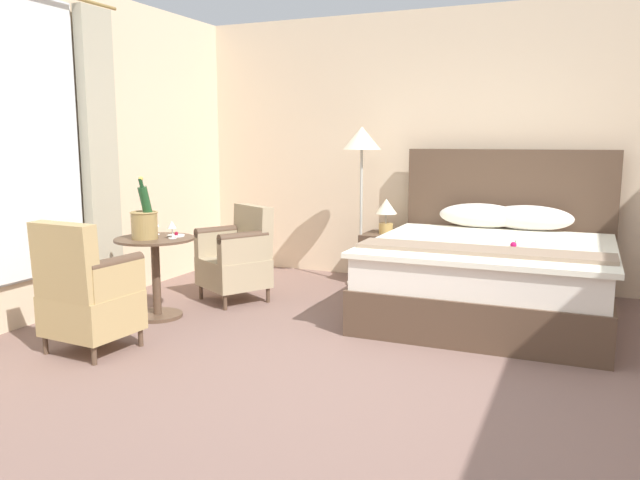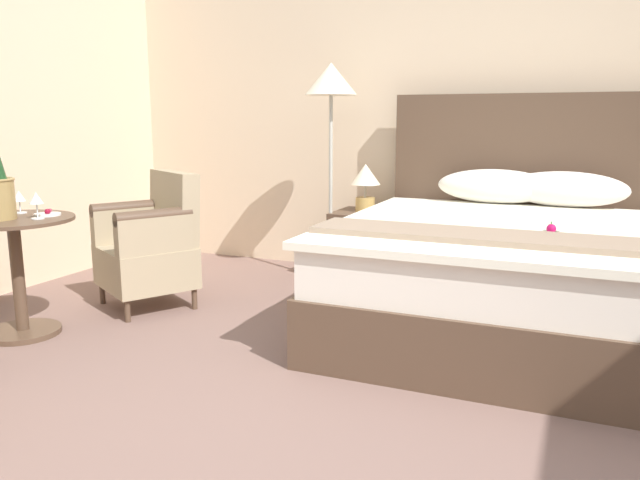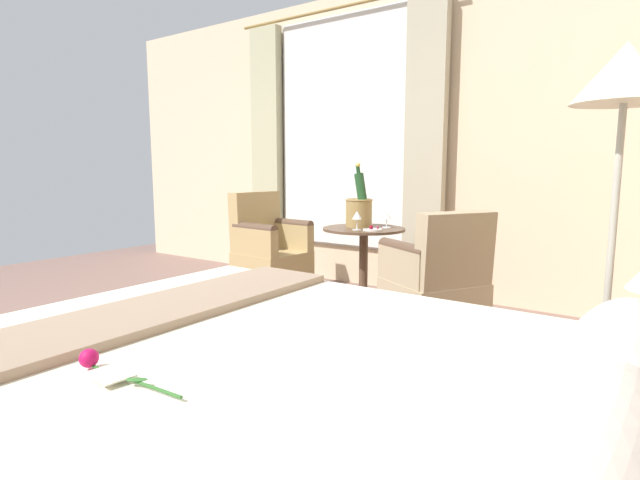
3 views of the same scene
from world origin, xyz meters
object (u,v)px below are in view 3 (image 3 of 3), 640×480
at_px(side_table_round, 363,262).
at_px(wine_glass_near_edge, 387,216).
at_px(floor_lamp_brass, 623,105).
at_px(armchair_by_window, 437,281).
at_px(wine_glass_near_bucket, 357,216).
at_px(snack_plate, 372,229).
at_px(champagne_bucket, 359,209).
at_px(armchair_facing_bed, 269,251).

bearing_deg(side_table_round, wine_glass_near_edge, 125.28).
relative_size(floor_lamp_brass, armchair_by_window, 1.83).
bearing_deg(wine_glass_near_edge, wine_glass_near_bucket, -23.97).
relative_size(snack_plate, armchair_by_window, 0.17).
xyz_separation_m(champagne_bucket, armchair_by_window, (0.37, 0.83, -0.42)).
height_order(champagne_bucket, snack_plate, champagne_bucket).
bearing_deg(armchair_facing_bed, wine_glass_near_bucket, 87.25).
distance_m(floor_lamp_brass, armchair_by_window, 1.67).
xyz_separation_m(champagne_bucket, armchair_facing_bed, (0.15, -0.84, -0.41)).
distance_m(floor_lamp_brass, champagne_bucket, 2.31).
distance_m(wine_glass_near_bucket, wine_glass_near_edge, 0.29).
distance_m(floor_lamp_brass, wine_glass_near_edge, 2.19).
distance_m(floor_lamp_brass, wine_glass_near_bucket, 2.14).
height_order(champagne_bucket, armchair_facing_bed, champagne_bucket).
bearing_deg(floor_lamp_brass, champagne_bucket, -122.78).
distance_m(side_table_round, wine_glass_near_bucket, 0.41).
xyz_separation_m(side_table_round, armchair_facing_bed, (0.11, -0.91, 0.02)).
relative_size(wine_glass_near_edge, snack_plate, 0.90).
relative_size(side_table_round, wine_glass_near_edge, 5.16).
relative_size(side_table_round, snack_plate, 4.62).
height_order(side_table_round, armchair_facing_bed, armchair_facing_bed).
bearing_deg(side_table_round, floor_lamp_brass, 57.11).
relative_size(floor_lamp_brass, wine_glass_near_bucket, 10.99).
relative_size(champagne_bucket, wine_glass_near_bucket, 3.50).
height_order(floor_lamp_brass, snack_plate, floor_lamp_brass).
xyz_separation_m(wine_glass_near_bucket, wine_glass_near_edge, (-0.26, 0.12, -0.01)).
height_order(side_table_round, snack_plate, snack_plate).
bearing_deg(wine_glass_near_edge, side_table_round, -54.72).
bearing_deg(armchair_facing_bed, floor_lamp_brass, 68.73).
bearing_deg(snack_plate, wine_glass_near_edge, 178.45).
bearing_deg(champagne_bucket, wine_glass_near_edge, 106.81).
height_order(champagne_bucket, wine_glass_near_edge, champagne_bucket).
distance_m(side_table_round, armchair_by_window, 0.84).
distance_m(floor_lamp_brass, armchair_facing_bed, 3.09).
height_order(floor_lamp_brass, wine_glass_near_bucket, floor_lamp_brass).
bearing_deg(wine_glass_near_edge, champagne_bucket, -73.19).
bearing_deg(floor_lamp_brass, armchair_by_window, -128.60).
xyz_separation_m(side_table_round, wine_glass_near_edge, (-0.10, 0.15, 0.37)).
relative_size(wine_glass_near_bucket, armchair_facing_bed, 0.16).
relative_size(wine_glass_near_edge, armchair_by_window, 0.15).
bearing_deg(side_table_round, wine_glass_near_bucket, 11.16).
bearing_deg(floor_lamp_brass, side_table_round, -122.89).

